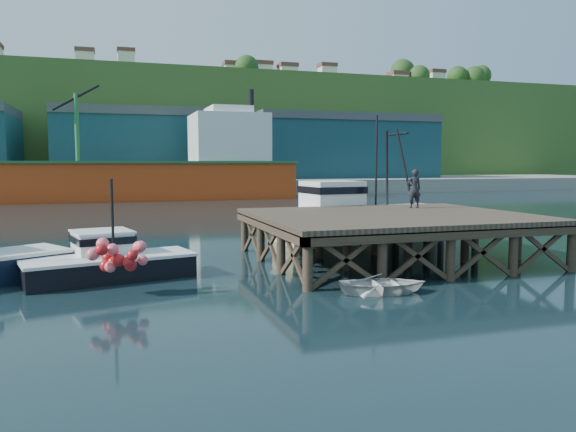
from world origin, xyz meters
name	(u,v)px	position (x,y,z in m)	size (l,w,h in m)	color
ground	(275,267)	(0.00, 0.00, 0.00)	(300.00, 300.00, 0.00)	black
wharf	(393,218)	(5.50, -0.19, 1.94)	(12.00, 10.00, 2.62)	brown
far_quay	(152,184)	(0.00, 70.00, 1.00)	(160.00, 40.00, 2.00)	gray
warehouse_mid	(154,149)	(0.00, 65.00, 6.50)	(28.00, 16.00, 9.00)	#17464C
warehouse_right	(337,150)	(30.00, 65.00, 6.50)	(30.00, 16.00, 9.00)	#17464C
cargo_ship	(92,172)	(-8.46, 48.00, 3.31)	(55.50, 10.00, 13.75)	#CD4013
hillside	(140,131)	(0.00, 100.00, 11.00)	(220.00, 50.00, 22.00)	#2D511E
boat_black	(108,260)	(-6.77, -0.41, 0.71)	(6.58, 5.46, 3.84)	black
trawler	(364,215)	(7.27, 6.50, 1.47)	(11.00, 4.98, 7.12)	beige
dinghy	(383,284)	(2.14, -5.80, 0.31)	(2.12, 2.97, 0.62)	silver
dockworker	(414,189)	(8.17, 2.56, 3.11)	(0.72, 0.47, 1.98)	black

